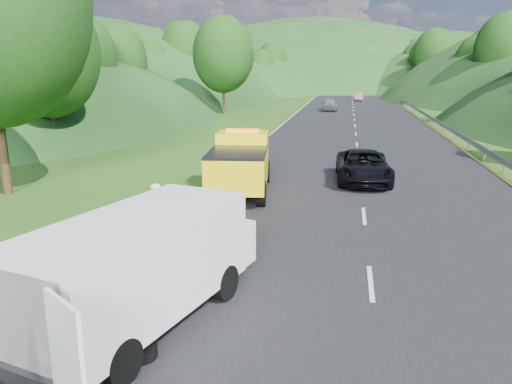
% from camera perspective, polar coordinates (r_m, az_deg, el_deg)
% --- Properties ---
extents(ground, '(320.00, 320.00, 0.00)m').
position_cam_1_polar(ground, '(15.11, 1.16, -6.51)').
color(ground, '#38661E').
rests_on(ground, ground).
extents(road_surface, '(14.00, 200.00, 0.02)m').
position_cam_1_polar(road_surface, '(54.25, 11.18, 8.10)').
color(road_surface, black).
rests_on(road_surface, ground).
extents(guardrail, '(0.06, 140.00, 1.52)m').
position_cam_1_polar(guardrail, '(67.18, 17.38, 8.81)').
color(guardrail, gray).
rests_on(guardrail, ground).
extents(tree_line_left, '(14.00, 140.00, 14.00)m').
position_cam_1_polar(tree_line_left, '(77.15, -5.78, 9.95)').
color(tree_line_left, '#204F17').
rests_on(tree_line_left, ground).
extents(tree_line_right, '(14.00, 140.00, 14.00)m').
position_cam_1_polar(tree_line_right, '(77.03, 26.23, 8.60)').
color(tree_line_right, '#204F17').
rests_on(tree_line_right, ground).
extents(hills_backdrop, '(201.00, 288.60, 44.00)m').
position_cam_1_polar(hills_backdrop, '(148.84, 12.19, 11.60)').
color(hills_backdrop, '#2D5B23').
rests_on(hills_backdrop, ground).
extents(tow_truck, '(2.98, 6.42, 2.66)m').
position_cam_1_polar(tow_truck, '(21.54, -1.79, 3.29)').
color(tow_truck, black).
rests_on(tow_truck, ground).
extents(white_van, '(4.61, 7.30, 2.41)m').
position_cam_1_polar(white_van, '(10.68, -12.87, -7.95)').
color(white_van, black).
rests_on(white_van, ground).
extents(woman, '(0.76, 0.82, 1.83)m').
position_cam_1_polar(woman, '(16.10, -10.96, -5.47)').
color(woman, silver).
rests_on(woman, ground).
extents(child, '(0.54, 0.56, 0.91)m').
position_cam_1_polar(child, '(14.62, -11.53, -7.53)').
color(child, tan).
rests_on(child, ground).
extents(worker, '(1.25, 1.05, 1.67)m').
position_cam_1_polar(worker, '(11.35, -12.13, -14.12)').
color(worker, black).
rests_on(worker, ground).
extents(suitcase, '(0.41, 0.24, 0.63)m').
position_cam_1_polar(suitcase, '(16.39, -14.47, -4.16)').
color(suitcase, '#52523D').
rests_on(suitcase, ground).
extents(spare_tire, '(0.65, 0.65, 0.20)m').
position_cam_1_polar(spare_tire, '(10.11, -13.03, -17.95)').
color(spare_tire, black).
rests_on(spare_tire, ground).
extents(passing_suv, '(2.70, 5.42, 1.48)m').
position_cam_1_polar(passing_suv, '(24.44, 12.08, 1.15)').
color(passing_suv, black).
rests_on(passing_suv, ground).
extents(dist_car_a, '(1.87, 4.64, 1.58)m').
position_cam_1_polar(dist_car_a, '(65.57, 8.46, 9.17)').
color(dist_car_a, '#55555B').
rests_on(dist_car_a, ground).
extents(dist_car_b, '(1.39, 3.98, 1.31)m').
position_cam_1_polar(dist_car_b, '(86.43, 11.61, 10.16)').
color(dist_car_b, '#7B5254').
rests_on(dist_car_b, ground).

